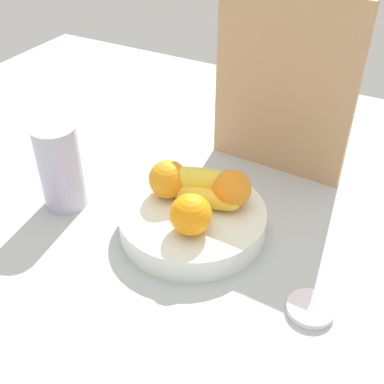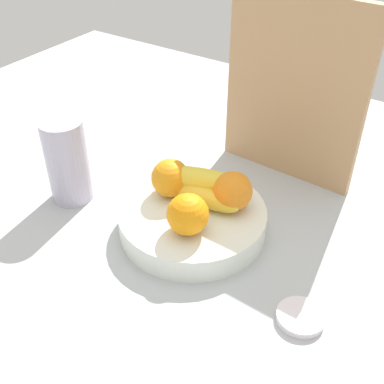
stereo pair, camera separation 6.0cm
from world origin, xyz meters
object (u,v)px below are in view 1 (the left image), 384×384
(fruit_bowl, at_px, (192,220))
(banana_bunch, at_px, (196,186))
(orange_front_right, at_px, (231,189))
(orange_center, at_px, (168,179))
(jar_lid, at_px, (310,309))
(cutting_board, at_px, (283,87))
(orange_front_left, at_px, (191,214))
(thermos_tumbler, at_px, (60,167))

(fruit_bowl, height_order, banana_bunch, banana_bunch)
(orange_front_right, distance_m, orange_center, 0.11)
(fruit_bowl, relative_size, jar_lid, 3.65)
(cutting_board, bearing_deg, orange_front_left, -92.81)
(orange_front_right, bearing_deg, orange_center, -166.30)
(orange_center, xyz_separation_m, banana_bunch, (0.05, 0.01, -0.00))
(orange_front_left, distance_m, thermos_tumbler, 0.27)
(orange_front_right, height_order, orange_center, same)
(orange_front_right, bearing_deg, jar_lid, -33.08)
(banana_bunch, height_order, thermos_tumbler, thermos_tumbler)
(orange_front_left, height_order, jar_lid, orange_front_left)
(cutting_board, bearing_deg, orange_front_right, -87.68)
(orange_front_left, bearing_deg, thermos_tumbler, 179.44)
(jar_lid, bearing_deg, cutting_board, 118.72)
(banana_bunch, bearing_deg, orange_front_left, -68.26)
(cutting_board, relative_size, jar_lid, 5.09)
(fruit_bowl, bearing_deg, cutting_board, 78.47)
(fruit_bowl, xyz_separation_m, orange_front_right, (0.05, 0.05, 0.06))
(fruit_bowl, xyz_separation_m, jar_lid, (0.24, -0.08, -0.02))
(orange_front_left, xyz_separation_m, banana_bunch, (-0.03, 0.08, -0.00))
(orange_front_left, height_order, banana_bunch, orange_front_left)
(banana_bunch, xyz_separation_m, jar_lid, (0.25, -0.11, -0.07))
(fruit_bowl, distance_m, thermos_tumbler, 0.26)
(orange_center, bearing_deg, thermos_tumbler, -161.34)
(jar_lid, bearing_deg, fruit_bowl, 162.34)
(orange_center, height_order, cutting_board, cutting_board)
(thermos_tumbler, xyz_separation_m, jar_lid, (0.49, -0.03, -0.08))
(banana_bunch, relative_size, jar_lid, 2.46)
(fruit_bowl, bearing_deg, banana_bunch, 104.13)
(orange_front_left, bearing_deg, cutting_board, 84.40)
(thermos_tumbler, relative_size, jar_lid, 2.33)
(fruit_bowl, relative_size, thermos_tumbler, 1.57)
(fruit_bowl, relative_size, banana_bunch, 1.49)
(orange_front_left, distance_m, cutting_board, 0.33)
(thermos_tumbler, bearing_deg, cutting_board, 45.66)
(orange_center, relative_size, thermos_tumbler, 0.42)
(thermos_tumbler, bearing_deg, banana_bunch, 17.30)
(orange_front_right, height_order, cutting_board, cutting_board)
(orange_center, xyz_separation_m, jar_lid, (0.30, -0.10, -0.07))
(fruit_bowl, relative_size, orange_front_left, 3.74)
(banana_bunch, bearing_deg, jar_lid, -23.26)
(orange_center, distance_m, jar_lid, 0.32)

